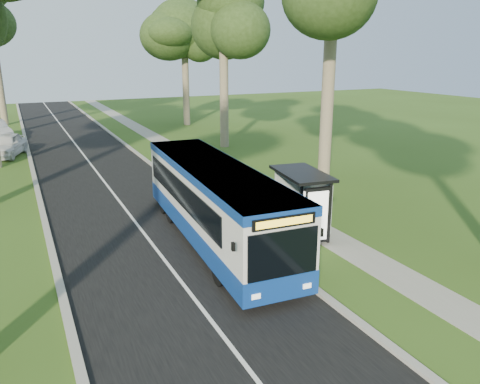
# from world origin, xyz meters

# --- Properties ---
(ground) EXTENTS (120.00, 120.00, 0.00)m
(ground) POSITION_xyz_m (0.00, 0.00, 0.00)
(ground) COLOR #35531A
(ground) RESTS_ON ground
(road) EXTENTS (7.00, 100.00, 0.02)m
(road) POSITION_xyz_m (-3.50, 10.00, 0.01)
(road) COLOR black
(road) RESTS_ON ground
(kerb_east) EXTENTS (0.25, 100.00, 0.12)m
(kerb_east) POSITION_xyz_m (0.00, 10.00, 0.06)
(kerb_east) COLOR #9E9B93
(kerb_east) RESTS_ON ground
(kerb_west) EXTENTS (0.25, 100.00, 0.12)m
(kerb_west) POSITION_xyz_m (-7.00, 10.00, 0.06)
(kerb_west) COLOR #9E9B93
(kerb_west) RESTS_ON ground
(centre_line) EXTENTS (0.12, 100.00, 0.00)m
(centre_line) POSITION_xyz_m (-3.50, 10.00, 0.02)
(centre_line) COLOR white
(centre_line) RESTS_ON road
(footpath) EXTENTS (1.50, 100.00, 0.02)m
(footpath) POSITION_xyz_m (3.00, 10.00, 0.01)
(footpath) COLOR gray
(footpath) RESTS_ON ground
(bus) EXTENTS (3.02, 11.37, 2.98)m
(bus) POSITION_xyz_m (-1.20, 0.88, 1.54)
(bus) COLOR silver
(bus) RESTS_ON ground
(bus_stop_sign) EXTENTS (0.14, 0.32, 2.29)m
(bus_stop_sign) POSITION_xyz_m (0.30, -2.21, 1.44)
(bus_stop_sign) COLOR gray
(bus_stop_sign) RESTS_ON ground
(bus_shelter) EXTENTS (2.00, 3.16, 2.54)m
(bus_shelter) POSITION_xyz_m (2.32, -0.29, 1.79)
(bus_shelter) COLOR black
(bus_shelter) RESTS_ON ground
(litter_bin) EXTENTS (0.61, 0.61, 1.07)m
(litter_bin) POSITION_xyz_m (1.68, 2.15, 0.54)
(litter_bin) COLOR black
(litter_bin) RESTS_ON ground
(car_white) EXTENTS (3.22, 5.00, 1.58)m
(car_white) POSITION_xyz_m (-8.38, 21.39, 0.79)
(car_white) COLOR white
(car_white) RESTS_ON ground
(tree_east_c) EXTENTS (5.20, 5.20, 14.06)m
(tree_east_c) POSITION_xyz_m (6.80, 18.00, 10.42)
(tree_east_c) COLOR #7A6B56
(tree_east_c) RESTS_ON ground
(tree_east_d) EXTENTS (5.20, 5.20, 13.81)m
(tree_east_d) POSITION_xyz_m (8.00, 30.00, 10.24)
(tree_east_d) COLOR #7A6B56
(tree_east_d) RESTS_ON ground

